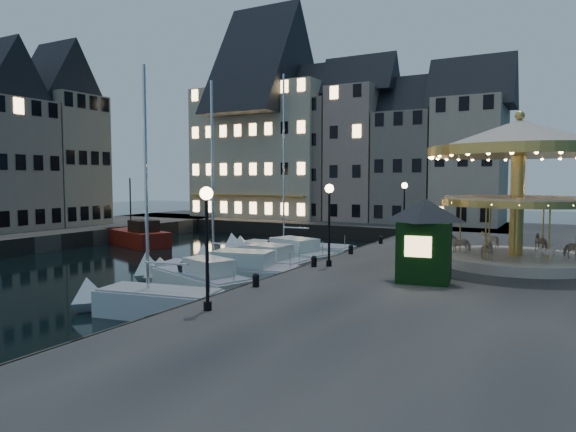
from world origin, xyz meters
The scene contains 31 objects.
ground centered at (0.00, 0.00, 0.00)m, with size 160.00×160.00×0.00m, color black.
quay_east centered at (14.00, 6.00, 0.65)m, with size 16.00×56.00×1.30m, color #474442.
quay_north centered at (-8.00, 28.00, 0.65)m, with size 44.00×12.00×1.30m, color #474442.
quaywall_e centered at (6.00, 6.00, 0.65)m, with size 0.15×44.00×1.30m, color #47423A.
quaywall_n centered at (-6.00, 22.00, 0.65)m, with size 48.00×0.15×1.30m, color #47423A.
quaywall_w centered at (-18.00, 2.00, 0.65)m, with size 0.15×44.00×1.30m, color #47423A.
streetlamp_a centered at (7.20, -9.00, 4.02)m, with size 0.44×0.44×4.17m.
streetlamp_b centered at (7.20, 1.00, 4.02)m, with size 0.44×0.44×4.17m.
streetlamp_c centered at (7.20, 14.50, 4.02)m, with size 0.44×0.44×4.17m.
bollard_a centered at (6.60, -5.00, 1.60)m, with size 0.30×0.30×0.57m.
bollard_b centered at (6.60, 0.50, 1.60)m, with size 0.30×0.30×0.57m.
bollard_c centered at (6.60, 5.50, 1.60)m, with size 0.30×0.30×0.57m.
bollard_d centered at (6.60, 11.00, 1.60)m, with size 0.30×0.30×0.57m.
townhouse_na centered at (-19.50, 30.00, 7.78)m, with size 5.50×8.00×12.80m.
townhouse_nb centered at (-14.05, 30.00, 8.28)m, with size 6.16×8.00×13.80m.
townhouse_nc centered at (-8.00, 30.00, 8.78)m, with size 6.82×8.00×14.80m.
townhouse_nd centered at (-2.25, 30.00, 9.28)m, with size 5.50×8.00×15.80m.
townhouse_ne centered at (3.20, 30.00, 7.78)m, with size 6.16×8.00×12.80m.
townhouse_nf centered at (9.25, 30.00, 8.28)m, with size 6.82×8.00×13.80m.
townhouse_wb centered at (-26.00, 4.85, 7.88)m, with size 8.80×6.40×13.00m.
townhouse_wc centered at (-26.00, 10.95, 8.48)m, with size 8.80×5.50×14.20m.
hotel_corner centered at (-14.00, 30.00, 9.78)m, with size 17.60×9.00×16.80m.
motorboat_a centered at (2.41, -6.89, 0.54)m, with size 6.33×2.97×10.39m.
motorboat_b centered at (1.74, -2.84, 0.64)m, with size 7.13×4.15×2.15m.
motorboat_c centered at (1.49, -0.52, 0.68)m, with size 9.04×3.82×11.96m.
motorboat_d centered at (1.48, 2.68, 0.64)m, with size 7.41×2.80×2.15m.
motorboat_e centered at (1.27, 6.53, 0.64)m, with size 8.45×4.83×2.15m.
motorboat_f centered at (0.25, 9.21, 0.53)m, with size 9.50×2.85×12.62m.
red_fishing_boat centered at (-14.83, 9.73, 0.70)m, with size 8.14×5.10×6.01m.
carousel centered at (15.49, 6.08, 6.49)m, with size 9.01×9.01×7.88m.
ticket_kiosk centered at (12.37, -0.46, 3.72)m, with size 3.48×3.48×4.08m.
Camera 1 is at (17.76, -22.65, 5.73)m, focal length 32.00 mm.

